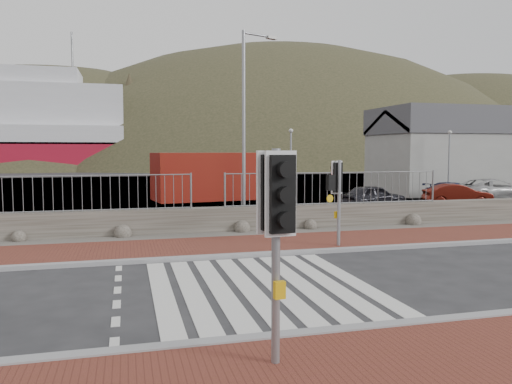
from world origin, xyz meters
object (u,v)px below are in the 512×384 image
object	(u,v)px
shipping_container	(211,176)
car_b	(457,195)
car_a	(373,196)
traffic_signal_far	(338,185)
streetlight	(246,118)
traffic_signal_near	(276,212)
car_d	(493,190)
car_c	(452,191)

from	to	relation	value
shipping_container	car_b	bearing A→B (deg)	-37.59
shipping_container	car_a	size ratio (longest dim) A/B	1.90
traffic_signal_far	shipping_container	bearing A→B (deg)	-98.04
streetlight	car_b	xyz separation A→B (m)	(12.63, 4.52, -3.56)
traffic_signal_near	car_a	distance (m)	19.52
traffic_signal_far	car_a	distance (m)	10.97
car_b	car_a	bearing A→B (deg)	107.30
car_d	streetlight	bearing A→B (deg)	105.63
traffic_signal_far	car_a	xyz separation A→B (m)	(5.97, 9.10, -1.31)
car_c	car_b	bearing A→B (deg)	131.81
traffic_signal_near	car_a	bearing A→B (deg)	51.97
car_d	shipping_container	bearing A→B (deg)	66.68
shipping_container	car_d	bearing A→B (deg)	-27.64
car_a	car_c	distance (m)	6.87
car_a	shipping_container	bearing A→B (deg)	34.83
traffic_signal_far	car_d	xyz separation A→B (m)	(14.29, 10.50, -1.26)
traffic_signal_near	car_c	size ratio (longest dim) A/B	0.79
traffic_signal_far	car_b	world-z (taller)	traffic_signal_far
streetlight	shipping_container	distance (m)	11.50
streetlight	car_b	distance (m)	13.88
shipping_container	car_c	xyz separation A→B (m)	(13.60, -4.17, -0.85)
traffic_signal_far	car_c	size ratio (longest dim) A/B	0.71
car_b	traffic_signal_far	bearing A→B (deg)	147.02
streetlight	car_d	distance (m)	17.40
streetlight	car_b	bearing A→B (deg)	-0.93
car_d	car_b	bearing A→B (deg)	107.72
traffic_signal_near	streetlight	size ratio (longest dim) A/B	0.40
traffic_signal_near	car_c	distance (m)	25.31
traffic_signal_near	traffic_signal_far	world-z (taller)	traffic_signal_near
traffic_signal_far	car_c	bearing A→B (deg)	-149.40
car_c	car_d	bearing A→B (deg)	-137.01
car_a	car_b	bearing A→B (deg)	-102.34
car_c	car_d	distance (m)	2.20
car_a	car_d	bearing A→B (deg)	-92.94
car_b	shipping_container	bearing A→B (deg)	78.54
traffic_signal_far	car_b	bearing A→B (deg)	-152.64
car_d	car_c	bearing A→B (deg)	55.91
car_c	traffic_signal_far	bearing A→B (deg)	115.52
car_b	car_d	xyz separation A→B (m)	(3.37, 1.39, 0.08)
traffic_signal_near	car_a	size ratio (longest dim) A/B	0.84
car_c	car_d	world-z (taller)	car_d
traffic_signal_near	traffic_signal_far	xyz separation A→B (m)	(4.21, 7.47, -0.22)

